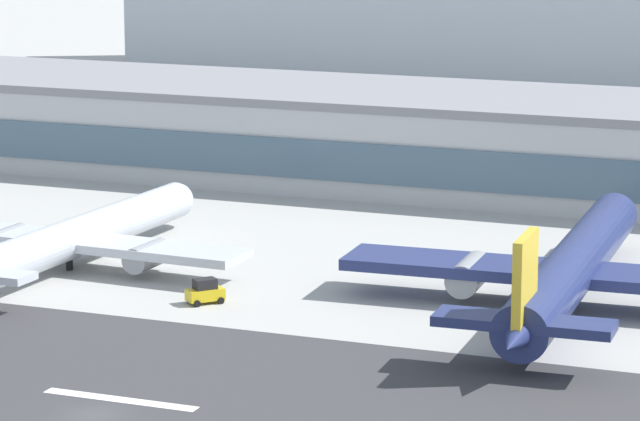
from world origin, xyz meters
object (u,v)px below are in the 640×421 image
at_px(airliner_gold_tail_gate_1, 569,272).
at_px(service_baggage_tug_1, 205,292).
at_px(terminal_building, 469,141).
at_px(airliner_black_tail_gate_0, 70,240).

height_order(airliner_gold_tail_gate_1, service_baggage_tug_1, airliner_gold_tail_gate_1).
xyz_separation_m(terminal_building, service_baggage_tug_1, (-6.09, -59.09, -4.48)).
relative_size(airliner_gold_tail_gate_1, service_baggage_tug_1, 14.76).
bearing_deg(airliner_black_tail_gate_0, airliner_gold_tail_gate_1, -83.94).
distance_m(terminal_building, airliner_gold_tail_gate_1, 55.42).
xyz_separation_m(airliner_black_tail_gate_0, airliner_gold_tail_gate_1, (47.01, 2.64, 0.56)).
xyz_separation_m(terminal_building, airliner_black_tail_gate_0, (-23.14, -52.61, -2.69)).
relative_size(terminal_building, airliner_gold_tail_gate_1, 4.04).
bearing_deg(airliner_gold_tail_gate_1, airliner_black_tail_gate_0, 90.33).
relative_size(terminal_building, service_baggage_tug_1, 59.66).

